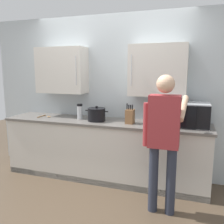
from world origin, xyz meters
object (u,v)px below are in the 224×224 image
(person_figure, at_px, (164,133))
(thermos_flask, at_px, (80,111))
(wooden_spoon, at_px, (45,116))
(stock_pot, at_px, (97,114))
(knife_block, at_px, (130,116))
(microwave_oven, at_px, (184,114))

(person_figure, bearing_deg, thermos_flask, 154.30)
(wooden_spoon, bearing_deg, stock_pot, -1.27)
(knife_block, relative_size, person_figure, 0.18)
(wooden_spoon, height_order, knife_block, knife_block)
(stock_pot, bearing_deg, knife_block, -0.54)
(thermos_flask, height_order, person_figure, person_figure)
(knife_block, bearing_deg, stock_pot, 179.46)
(microwave_oven, bearing_deg, thermos_flask, -178.80)
(wooden_spoon, distance_m, stock_pot, 0.91)
(wooden_spoon, bearing_deg, person_figure, -17.75)
(stock_pot, height_order, person_figure, person_figure)
(wooden_spoon, xyz_separation_m, stock_pot, (0.91, -0.02, 0.09))
(wooden_spoon, bearing_deg, thermos_flask, 2.11)
(wooden_spoon, distance_m, person_figure, 2.06)
(microwave_oven, xyz_separation_m, knife_block, (-0.73, -0.08, -0.06))
(thermos_flask, distance_m, stock_pot, 0.30)
(microwave_oven, relative_size, knife_block, 2.06)
(wooden_spoon, bearing_deg, microwave_oven, 1.46)
(knife_block, distance_m, person_figure, 0.81)
(stock_pot, bearing_deg, wooden_spoon, 178.73)
(person_figure, bearing_deg, knife_block, 131.96)
(microwave_oven, distance_m, thermos_flask, 1.54)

